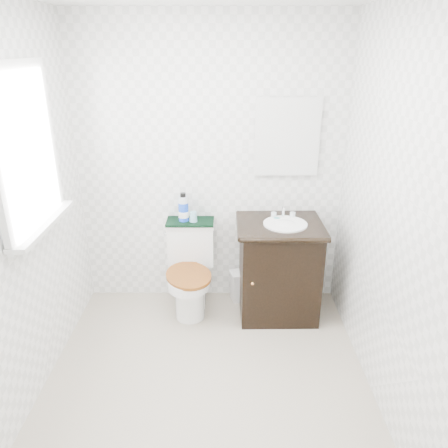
{
  "coord_description": "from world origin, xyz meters",
  "views": [
    {
      "loc": [
        0.12,
        -2.3,
        2.13
      ],
      "look_at": [
        0.11,
        0.75,
        0.88
      ],
      "focal_mm": 35.0,
      "sensor_mm": 36.0,
      "label": 1
    }
  ],
  "objects_px": {
    "toilet": "(191,273)",
    "vanity": "(279,267)",
    "mouthwash_bottle": "(183,208)",
    "cup": "(193,217)",
    "trash_bin": "(241,285)"
  },
  "relations": [
    {
      "from": "vanity",
      "to": "trash_bin",
      "type": "height_order",
      "value": "vanity"
    },
    {
      "from": "toilet",
      "to": "vanity",
      "type": "height_order",
      "value": "vanity"
    },
    {
      "from": "vanity",
      "to": "trash_bin",
      "type": "bearing_deg",
      "value": 147.01
    },
    {
      "from": "vanity",
      "to": "trash_bin",
      "type": "distance_m",
      "value": 0.46
    },
    {
      "from": "toilet",
      "to": "trash_bin",
      "type": "height_order",
      "value": "toilet"
    },
    {
      "from": "vanity",
      "to": "cup",
      "type": "bearing_deg",
      "value": 166.65
    },
    {
      "from": "trash_bin",
      "to": "mouthwash_bottle",
      "type": "bearing_deg",
      "value": -179.05
    },
    {
      "from": "trash_bin",
      "to": "mouthwash_bottle",
      "type": "distance_m",
      "value": 0.89
    },
    {
      "from": "vanity",
      "to": "mouthwash_bottle",
      "type": "height_order",
      "value": "mouthwash_bottle"
    },
    {
      "from": "cup",
      "to": "mouthwash_bottle",
      "type": "bearing_deg",
      "value": 166.33
    },
    {
      "from": "mouthwash_bottle",
      "to": "cup",
      "type": "distance_m",
      "value": 0.11
    },
    {
      "from": "vanity",
      "to": "toilet",
      "type": "bearing_deg",
      "value": 174.82
    },
    {
      "from": "toilet",
      "to": "mouthwash_bottle",
      "type": "relative_size",
      "value": 3.11
    },
    {
      "from": "toilet",
      "to": "cup",
      "type": "bearing_deg",
      "value": 74.1
    },
    {
      "from": "vanity",
      "to": "cup",
      "type": "distance_m",
      "value": 0.82
    }
  ]
}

